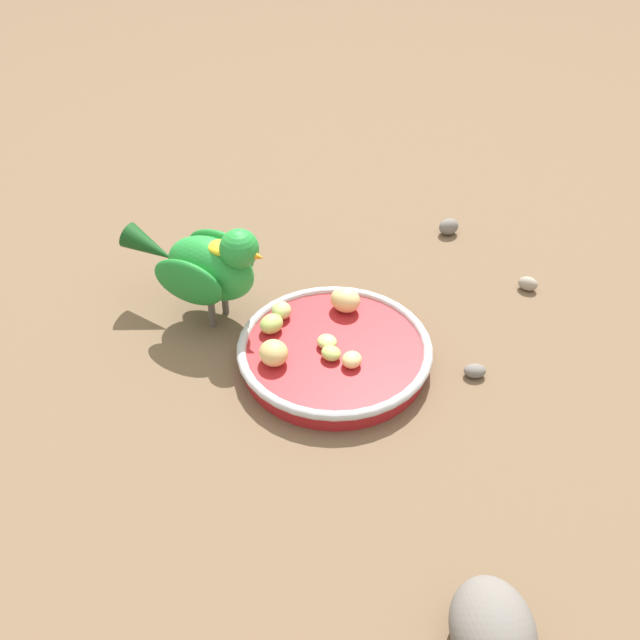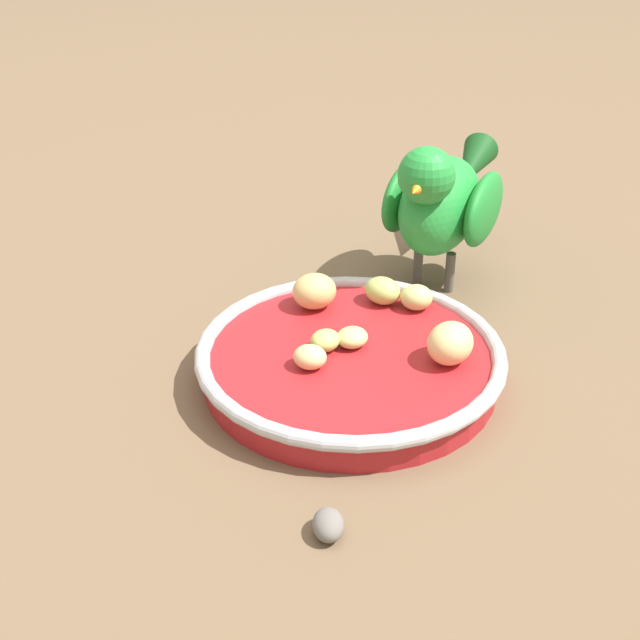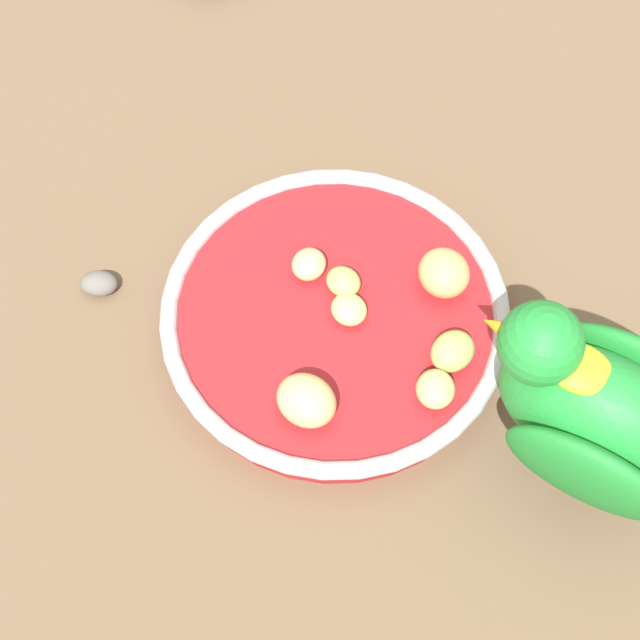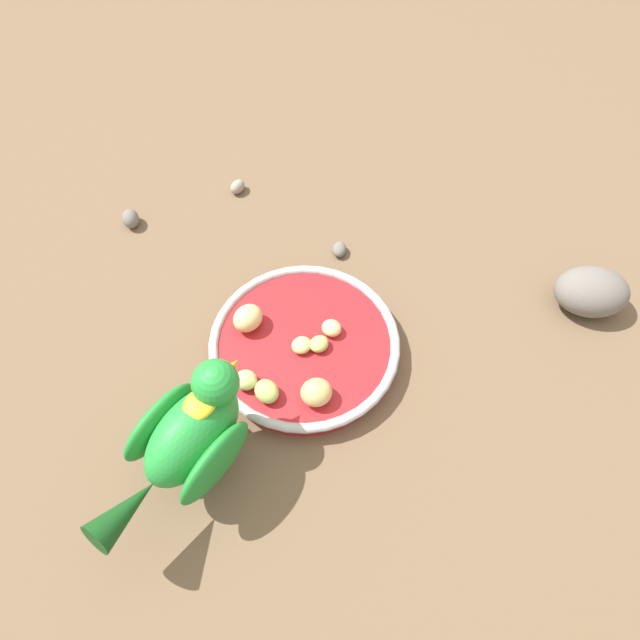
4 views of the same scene
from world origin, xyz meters
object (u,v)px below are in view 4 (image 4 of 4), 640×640
Objects in this scene: apple_piece_0 at (302,345)px; apple_piece_2 at (267,391)px; apple_piece_5 at (319,344)px; apple_piece_6 at (246,380)px; feeding_bowl at (304,346)px; pebble_0 at (339,249)px; pebble_1 at (131,219)px; apple_piece_3 at (332,328)px; parrot at (190,436)px; apple_piece_1 at (316,392)px; apple_piece_4 at (248,318)px; pebble_2 at (238,187)px; rock_large at (591,292)px.

apple_piece_2 is (-0.06, -0.04, 0.00)m from apple_piece_0.
apple_piece_5 is 0.10m from apple_piece_6.
apple_piece_5 reaches higher than feeding_bowl.
pebble_1 is (-0.26, 0.18, 0.00)m from pebble_0.
apple_piece_3 is 0.13× the size of parrot.
apple_piece_0 is 0.95× the size of pebble_0.
apple_piece_1 is 1.20× the size of pebble_1.
apple_piece_5 is at bearing -123.94° from pebble_0.
apple_piece_6 is (-0.12, -0.02, 0.00)m from apple_piece_3.
apple_piece_1 is 0.08m from apple_piece_6.
apple_piece_0 is at bearing -51.20° from apple_piece_4.
apple_piece_3 is 0.94× the size of apple_piece_6.
apple_piece_6 is at bearing -107.50° from pebble_2.
apple_piece_0 is at bearing 12.74° from apple_piece_6.
rock_large is at bearing -37.23° from pebble_1.
apple_piece_5 is 0.92× the size of apple_piece_6.
pebble_2 is (0.07, 0.25, -0.03)m from apple_piece_4.
feeding_bowl reaches higher than pebble_0.
apple_piece_3 is 0.22m from parrot.
rock_large is at bearing -31.07° from parrot.
feeding_bowl is 0.31m from pebble_2.
pebble_2 is at bearing 84.51° from apple_piece_1.
pebble_2 is at bearing 88.94° from apple_piece_5.
apple_piece_5 reaches higher than pebble_2.
rock_large is at bearing -11.61° from apple_piece_5.
apple_piece_1 is 0.40m from pebble_1.
rock_large is 3.08× the size of pebble_1.
apple_piece_0 is (-0.01, -0.01, 0.02)m from feeding_bowl.
apple_piece_3 is at bearing -0.47° from feeding_bowl.
apple_piece_4 is at bearing 81.79° from apple_piece_2.
apple_piece_3 is (0.04, 0.01, 0.00)m from apple_piece_0.
rock_large reaches higher than apple_piece_3.
apple_piece_6 is at bearing -174.03° from apple_piece_5.
apple_piece_1 is 1.18× the size of apple_piece_2.
pebble_0 is 0.31m from pebble_1.
feeding_bowl is at bearing 16.27° from apple_piece_6.
apple_piece_1 is 1.39× the size of pebble_2.
rock_large is at bearing -39.80° from pebble_0.
pebble_2 is at bearing 34.50° from parrot.
apple_piece_2 is at bearing -77.35° from pebble_1.
apple_piece_5 is (0.07, -0.07, -0.01)m from apple_piece_4.
pebble_0 is (0.27, 0.21, -0.08)m from parrot.
apple_piece_3 is 0.03m from apple_piece_5.
apple_piece_0 is 0.04m from apple_piece_3.
apple_piece_2 is at bearing -144.21° from feeding_bowl.
apple_piece_4 is at bearing 21.10° from parrot.
pebble_1 reaches higher than pebble_2.
pebble_1 is (-0.13, 0.38, -0.03)m from apple_piece_1.
apple_piece_5 is 0.36m from rock_large.
apple_piece_3 is at bearing 30.84° from apple_piece_5.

